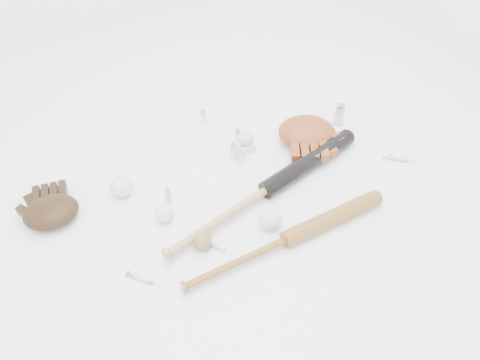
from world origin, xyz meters
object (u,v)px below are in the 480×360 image
bat_dark (267,190)px  glove_dark (51,212)px  bat_wood (287,239)px  pedestal (246,147)px

bat_dark → glove_dark: glove_dark is taller
bat_wood → pedestal: bearing=76.4°
bat_dark → glove_dark: size_ratio=4.16×
glove_dark → pedestal: 0.81m
pedestal → bat_wood: bearing=-106.0°
glove_dark → pedestal: glove_dark is taller
glove_dark → bat_dark: bearing=-9.8°
bat_dark → pedestal: bearing=65.5°
bat_dark → bat_wood: 0.24m
glove_dark → bat_wood: bearing=-25.9°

